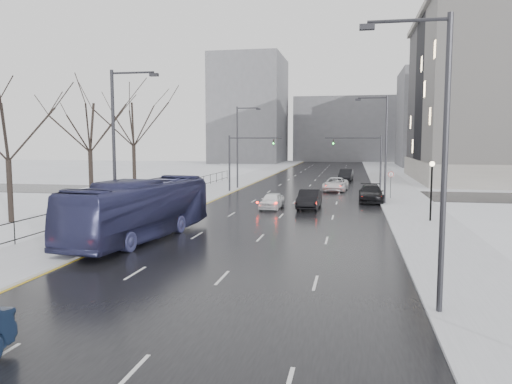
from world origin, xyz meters
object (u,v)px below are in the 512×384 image
Objects in this scene: sedan_right_distant at (346,175)px; tree_park_c at (12,224)px; sedan_right_cross at (336,184)px; sedan_right_far at (371,193)px; tree_park_e at (135,194)px; bus at (140,209)px; streetlight_r_near at (438,150)px; tree_park_d at (92,206)px; streetlight_l_near at (117,146)px; lamppost_r_mid at (432,182)px; mast_signal_right at (371,157)px; mast_signal_left at (239,157)px; streetlight_l_far at (239,143)px; sedan_center_near at (272,201)px; streetlight_r_mid at (383,144)px; no_uturn_sign at (391,177)px; sedan_right_near at (309,199)px.

tree_park_c is at bearing -114.00° from sedan_right_distant.
sedan_right_far is at bearing -64.94° from sedan_right_cross.
tree_park_e reaches higher than bus.
streetlight_r_near is at bearing -27.70° from tree_park_c.
tree_park_d reaches higher than sedan_right_distant.
lamppost_r_mid is at bearing 27.55° from streetlight_l_near.
bus is 2.48× the size of sedan_right_distant.
sedan_right_cross is 10.60m from sedan_right_far.
mast_signal_right is 6.16m from sedan_right_cross.
mast_signal_right is at bearing 89.16° from sedan_right_far.
mast_signal_left is at bearing 88.28° from streetlight_l_near.
streetlight_l_far is 18.97m from sedan_center_near.
streetlight_r_mid is at bearing -84.00° from mast_signal_right.
streetlight_l_far is at bearing 165.52° from mast_signal_right.
sedan_right_distant is (-4.70, 22.90, -1.41)m from no_uturn_sign.
tree_park_c is 34.24m from no_uturn_sign.
streetlight_r_mid is 27.56m from sedan_right_distant.
streetlight_l_near is at bearing -125.89° from no_uturn_sign.
sedan_right_near is (3.16, 0.70, 0.12)m from sedan_center_near.
tree_park_c is 2.31× the size of sedan_right_near.
streetlight_l_far is 29.30m from lamppost_r_mid.
sedan_right_far is (-0.13, -6.40, -3.25)m from mast_signal_right.
tree_park_d is 27.60m from sedan_right_cross.
mast_signal_left is at bearing 156.52° from sedan_right_far.
sedan_right_far is (-3.80, 11.60, -2.09)m from lamppost_r_mid.
bus is (1.17, 0.40, -3.79)m from streetlight_l_near.
tree_park_d is 1.92× the size of mast_signal_right.
streetlight_l_far is at bearing 131.06° from lamppost_r_mid.
tree_park_e is at bearing -159.81° from mast_signal_left.
streetlight_r_near reaches higher than sedan_right_distant.
sedan_right_far is (3.70, -9.94, 0.04)m from sedan_right_cross.
lamppost_r_mid is at bearing -66.17° from sedan_right_cross.
lamppost_r_mid is (29.20, -14.00, 2.94)m from tree_park_e.
streetlight_l_near reaches higher than tree_park_c.
tree_park_e is at bearing 122.48° from bus.
mast_signal_left is 15.67m from sedan_right_near.
streetlight_l_far reaches higher than no_uturn_sign.
tree_park_c is at bearing -147.86° from sedan_right_near.
bus is 25.54m from sedan_right_far.
streetlight_r_mid reaches higher than tree_park_d.
no_uturn_sign is 11.23m from sedan_right_near.
streetlight_r_mid is at bearing 31.88° from sedan_center_near.
sedan_right_near is at bearing -132.12° from sedan_right_far.
streetlight_r_near is 41.06m from mast_signal_left.
sedan_right_far is at bearing -129.80° from no_uturn_sign.
no_uturn_sign is 0.66× the size of sedan_center_near.
tree_park_c is 30.37m from streetlight_l_far.
lamppost_r_mid is 0.66× the size of mast_signal_left.
lamppost_r_mid is 1.04× the size of sedan_center_near.
bus reaches higher than sedan_center_near.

